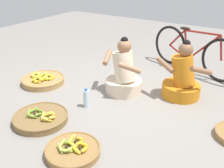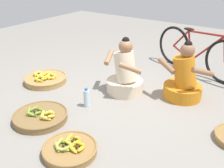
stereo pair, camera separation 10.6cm
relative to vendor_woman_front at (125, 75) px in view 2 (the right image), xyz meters
name	(u,v)px [view 2 (the right image)]	position (x,y,z in m)	size (l,w,h in m)	color
ground_plane	(120,102)	(0.13, -0.30, -0.26)	(10.00, 10.00, 0.00)	gray
vendor_woman_front	(125,75)	(0.00, 0.00, 0.00)	(0.70, 0.54, 0.81)	beige
vendor_woman_behind	(184,80)	(0.74, 0.31, 0.00)	(0.74, 0.52, 0.81)	orange
bicycle_leaning	(197,52)	(0.59, 1.28, 0.10)	(1.62, 0.62, 0.73)	black
banana_basket_front_center	(41,116)	(-0.42, -1.20, -0.21)	(0.64, 0.64, 0.16)	brown
banana_basket_back_center	(70,149)	(0.27, -1.43, -0.21)	(0.55, 0.55, 0.14)	olive
banana_basket_near_bicycle	(45,79)	(-1.18, -0.43, -0.20)	(0.65, 0.65, 0.17)	#A87F47
water_bottle	(87,98)	(-0.18, -0.63, -0.14)	(0.08, 0.08, 0.26)	silver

